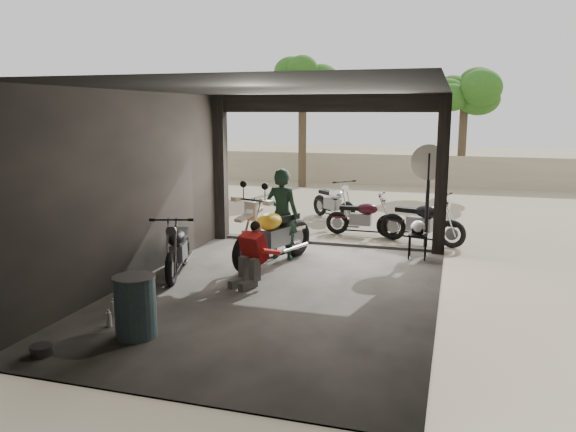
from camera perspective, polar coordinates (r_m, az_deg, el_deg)
The scene contains 16 objects.
ground at distance 9.02m, azimuth -1.25°, elevation -7.92°, with size 80.00×80.00×0.00m, color #7A6D56.
garage at distance 9.21m, azimuth -0.23°, elevation 0.68°, with size 7.00×7.13×3.20m.
boundary_wall at distance 22.40m, azimuth 9.92°, elevation 4.68°, with size 18.00×0.30×1.20m, color gray.
tree_left at distance 21.41m, azimuth 1.49°, elevation 13.64°, with size 2.20×2.20×5.60m.
tree_right at distance 22.14m, azimuth 17.54°, elevation 11.95°, with size 2.20×2.20×5.00m.
main_bike at distance 10.51m, azimuth -1.46°, elevation -1.40°, with size 0.84×2.03×1.35m, color silver, non-canonical shape.
left_bike at distance 10.07m, azimuth -11.14°, elevation -2.84°, with size 0.68×1.64×1.11m, color black, non-canonical shape.
outside_bike_a at distance 14.99m, azimuth 4.64°, elevation 1.70°, with size 0.67×1.62×1.10m, color black, non-canonical shape.
outside_bike_b at distance 13.11m, azimuth 7.58°, elevation 0.17°, with size 0.62×1.50×1.02m, color #3D0E1A, non-canonical shape.
outside_bike_c at distance 12.53m, azimuth 13.47°, elevation -0.22°, with size 0.70×1.69×1.14m, color black, non-canonical shape.
rider at distance 10.82m, azimuth -0.61°, elevation 0.14°, with size 0.65×0.43×1.79m, color black.
mechanic at distance 9.27m, azimuth -3.95°, elevation -4.07°, with size 0.53×0.72×1.04m, color red, non-canonical shape.
stool at distance 11.24m, azimuth 13.05°, elevation -2.16°, with size 0.37×0.37×0.51m.
helmet at distance 11.22m, azimuth 13.07°, elevation -1.10°, with size 0.28×0.29×0.26m, color white.
oil_drum at distance 7.49m, azimuth -15.24°, elevation -8.97°, with size 0.52×0.52×0.81m, color #40616C.
sign_post at distance 11.82m, azimuth 14.06°, elevation 3.55°, with size 0.74×0.08×2.21m.
Camera 1 is at (2.65, -8.12, 2.87)m, focal length 35.00 mm.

